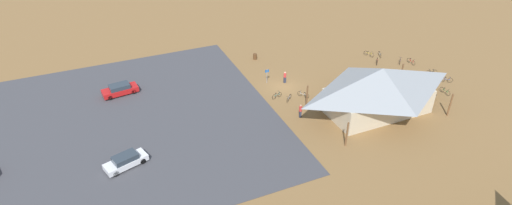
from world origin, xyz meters
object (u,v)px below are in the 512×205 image
object	(u,v)px
bicycle_blue_yard_front	(446,80)
bicycle_orange_edge_south	(430,94)
bicycle_purple_back_row	(400,61)
car_white_second_row	(126,161)
visitor_crossing_yard	(300,111)
bicycle_green_trailside	(445,91)
visitor_by_pavilion	(285,77)
bicycle_white_edge_north	(303,95)
bicycle_yellow_by_bin	(369,54)
car_red_back_corner	(120,89)
bicycle_red_lone_west	(411,61)
trash_bin	(255,56)
bicycle_black_near_porch	(432,72)
lot_sign	(267,74)
bike_pavilion	(380,87)
bicycle_white_lone_east	(289,98)
bicycle_red_near_sign	(377,61)
bicycle_teal_yard_left	(277,96)
bicycle_silver_front_row	(380,54)

from	to	relation	value
bicycle_blue_yard_front	bicycle_orange_edge_south	bearing A→B (deg)	22.66
bicycle_purple_back_row	car_white_second_row	distance (m)	43.23
visitor_crossing_yard	bicycle_green_trailside	bearing A→B (deg)	172.04
bicycle_green_trailside	visitor_by_pavilion	size ratio (longest dim) A/B	1.02
bicycle_white_edge_north	visitor_by_pavilion	size ratio (longest dim) A/B	0.84
bicycle_green_trailside	bicycle_orange_edge_south	bearing A→B (deg)	-6.13
bicycle_yellow_by_bin	car_red_back_corner	size ratio (longest dim) A/B	0.35
bicycle_green_trailside	car_red_back_corner	bearing A→B (deg)	-23.41
bicycle_red_lone_west	bicycle_purple_back_row	bearing A→B (deg)	-29.78
visitor_by_pavilion	bicycle_red_lone_west	bearing A→B (deg)	173.17
trash_bin	bicycle_black_near_porch	size ratio (longest dim) A/B	0.54
bicycle_yellow_by_bin	bicycle_orange_edge_south	world-z (taller)	bicycle_yellow_by_bin
bicycle_red_lone_west	trash_bin	bearing A→B (deg)	-27.55
bicycle_blue_yard_front	car_white_second_row	size ratio (longest dim) A/B	0.32
trash_bin	bicycle_green_trailside	bearing A→B (deg)	133.73
trash_bin	bicycle_orange_edge_south	size ratio (longest dim) A/B	0.71
bicycle_orange_edge_south	car_red_back_corner	xyz separation A→B (m)	(37.86, -17.18, 0.37)
bicycle_green_trailside	car_red_back_corner	distance (m)	43.89
bicycle_red_lone_west	bicycle_green_trailside	bearing A→B (deg)	76.74
bicycle_black_near_porch	car_red_back_corner	bearing A→B (deg)	-16.24
lot_sign	visitor_by_pavilion	xyz separation A→B (m)	(-2.37, 0.93, -0.51)
bicycle_green_trailside	visitor_crossing_yard	world-z (taller)	visitor_crossing_yard
bicycle_green_trailside	bicycle_orange_edge_south	world-z (taller)	bicycle_orange_edge_south
bicycle_white_edge_north	bicycle_red_lone_west	bearing A→B (deg)	-174.24
bicycle_orange_edge_south	visitor_by_pavilion	xyz separation A→B (m)	(16.04, -11.20, 0.51)
bike_pavilion	bicycle_purple_back_row	world-z (taller)	bike_pavilion
bicycle_green_trailside	bicycle_white_lone_east	distance (m)	21.29
bicycle_red_near_sign	visitor_by_pavilion	bearing A→B (deg)	-1.07
lot_sign	bicycle_white_edge_north	distance (m)	6.21
bicycle_purple_back_row	bicycle_white_lone_east	size ratio (longest dim) A/B	1.04
bicycle_white_edge_north	bicycle_yellow_by_bin	world-z (taller)	bicycle_yellow_by_bin
bicycle_yellow_by_bin	bicycle_white_lone_east	xyz separation A→B (m)	(17.97, 6.92, -0.02)
bicycle_yellow_by_bin	car_white_second_row	size ratio (longest dim) A/B	0.35
bicycle_teal_yard_left	car_white_second_row	bearing A→B (deg)	16.63
bike_pavilion	bicycle_white_edge_north	size ratio (longest dim) A/B	10.68
bicycle_green_trailside	bicycle_black_near_porch	xyz separation A→B (m)	(-2.41, -5.00, 0.01)
bicycle_teal_yard_left	visitor_crossing_yard	world-z (taller)	visitor_crossing_yard
visitor_crossing_yard	bicycle_white_lone_east	bearing A→B (deg)	-97.98
bike_pavilion	bicycle_silver_front_row	size ratio (longest dim) A/B	9.69
bicycle_white_lone_east	lot_sign	bearing A→B (deg)	-82.59
bicycle_silver_front_row	bicycle_orange_edge_south	xyz separation A→B (m)	(1.74, 12.77, 0.03)
bicycle_white_edge_north	bicycle_red_lone_west	size ratio (longest dim) A/B	0.82
bicycle_purple_back_row	car_white_second_row	bearing A→B (deg)	10.40
trash_bin	bicycle_orange_edge_south	world-z (taller)	trash_bin
bicycle_blue_yard_front	car_white_second_row	distance (m)	44.44
bike_pavilion	visitor_crossing_yard	xyz separation A→B (m)	(9.43, -2.64, -2.53)
car_red_back_corner	bicycle_black_near_porch	bearing A→B (deg)	163.76
bicycle_silver_front_row	lot_sign	bearing A→B (deg)	1.84
trash_bin	bicycle_silver_front_row	distance (m)	19.91
bicycle_black_near_porch	bicycle_white_lone_east	distance (m)	22.62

